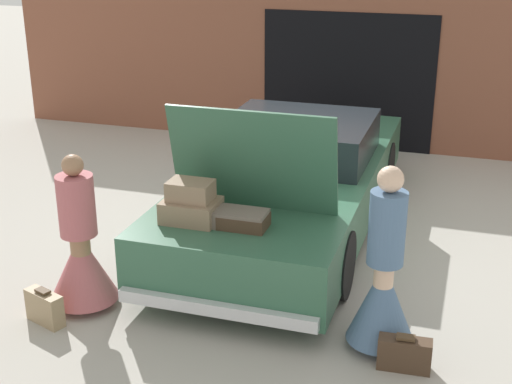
% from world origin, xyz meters
% --- Properties ---
extents(ground_plane, '(40.00, 40.00, 0.00)m').
position_xyz_m(ground_plane, '(0.00, 0.00, 0.00)').
color(ground_plane, '#ADA89E').
extents(garage_wall_back, '(12.00, 0.14, 2.80)m').
position_xyz_m(garage_wall_back, '(0.00, 3.57, 1.39)').
color(garage_wall_back, brown).
rests_on(garage_wall_back, ground_plane).
extents(car, '(2.03, 5.24, 1.88)m').
position_xyz_m(car, '(-0.00, 0.01, 0.59)').
color(car, '#336047').
rests_on(car, ground_plane).
extents(person_left, '(0.67, 0.67, 1.55)m').
position_xyz_m(person_left, '(-1.43, -2.46, 0.54)').
color(person_left, '#997051').
rests_on(person_left, ground_plane).
extents(person_right, '(0.60, 0.60, 1.69)m').
position_xyz_m(person_right, '(1.43, -2.33, 0.60)').
color(person_right, beige).
rests_on(person_right, ground_plane).
extents(suitcase_beside_left_person, '(0.43, 0.27, 0.35)m').
position_xyz_m(suitcase_beside_left_person, '(-1.61, -2.88, 0.16)').
color(suitcase_beside_left_person, '#9E8460').
rests_on(suitcase_beside_left_person, ground_plane).
extents(suitcase_beside_right_person, '(0.45, 0.18, 0.32)m').
position_xyz_m(suitcase_beside_right_person, '(1.68, -2.62, 0.15)').
color(suitcase_beside_right_person, '#473323').
rests_on(suitcase_beside_right_person, ground_plane).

